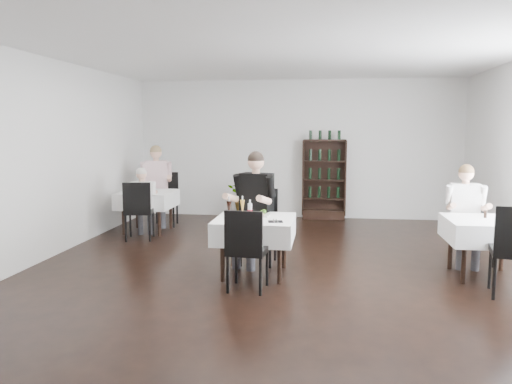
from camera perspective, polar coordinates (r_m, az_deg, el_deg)
room_shell at (r=6.49m, az=2.49°, el=3.32°), size 9.00×9.00×9.00m
wine_shelf at (r=10.81m, az=7.79°, el=1.35°), size 0.90×0.28×1.75m
main_table at (r=6.64m, az=-0.14°, el=-4.24°), size 1.03×1.03×0.77m
left_table at (r=9.62m, az=-12.31°, el=-0.83°), size 0.98×0.98×0.77m
right_table at (r=7.18m, az=24.72°, el=-4.04°), size 0.98×0.98×0.77m
potted_tree at (r=10.81m, az=-0.77°, el=-0.52°), size 0.96×0.86×0.97m
main_chair_far at (r=7.27m, az=0.40°, el=-3.30°), size 0.52×0.53×1.07m
main_chair_near at (r=5.96m, az=-1.14°, el=-6.07°), size 0.49×0.50×1.00m
left_chair_far at (r=10.26m, az=-10.32°, el=-0.36°), size 0.54×0.55×1.07m
left_chair_near at (r=8.92m, az=-13.30°, el=-1.68°), size 0.55×0.56×1.03m
right_chair_far at (r=7.89m, az=23.32°, el=-2.99°), size 0.57×0.58×1.09m
diner_main at (r=7.09m, az=-0.29°, el=-0.85°), size 0.69×0.74×1.63m
diner_left_far at (r=10.17m, az=-11.32°, el=1.43°), size 0.68×0.73×1.62m
diner_left_near at (r=9.12m, az=-12.85°, el=-0.56°), size 0.52×0.54×1.26m
diner_right_far at (r=7.68m, az=22.83°, el=-1.60°), size 0.55×0.55×1.44m
plate_far at (r=6.77m, az=0.39°, el=-2.57°), size 0.28×0.28×0.08m
plate_near at (r=6.41m, az=-0.57°, el=-3.15°), size 0.25×0.25×0.07m
pilsner_dark at (r=6.55m, az=-3.10°, el=-2.02°), size 0.07×0.07×0.29m
pilsner_lager at (r=6.75m, az=-1.55°, el=-1.80°), size 0.06×0.06×0.27m
coke_bottle at (r=6.61m, az=-0.70°, el=-2.12°), size 0.06×0.06×0.24m
napkin_cutlery at (r=6.33m, az=2.23°, el=-3.37°), size 0.20×0.20×0.02m
pepper_mill at (r=7.27m, az=24.74°, el=-2.31°), size 0.04×0.04×0.10m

